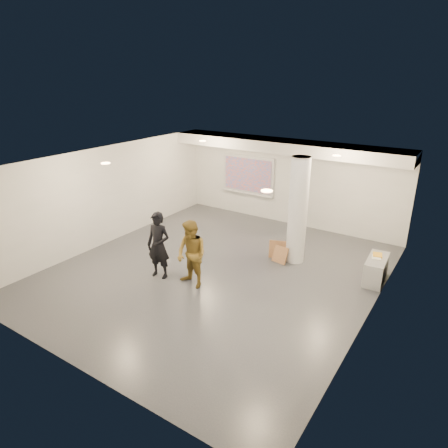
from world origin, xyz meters
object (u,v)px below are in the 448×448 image
Objects in this scene: projection_screen at (248,175)px; woman at (159,245)px; credenza at (376,270)px; man at (192,254)px; column at (298,211)px.

projection_screen is 1.19× the size of woman.
credenza is 4.73m from man.
column is at bearing 38.56° from woman.
projection_screen is at bearing 117.26° from man.
credenza is 0.62× the size of woman.
man is at bearing -4.83° from woman.
woman is (-2.59, -2.82, -0.61)m from column.
column is at bearing -40.56° from projection_screen.
projection_screen is at bearing 150.00° from credenza.
projection_screen is (-3.10, 2.65, 0.03)m from column.
column is 1.43× the size of projection_screen.
projection_screen is 5.65m from man.
man is at bearing -74.22° from projection_screen.
projection_screen is at bearing 139.44° from column.
projection_screen is 6.05m from credenza.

